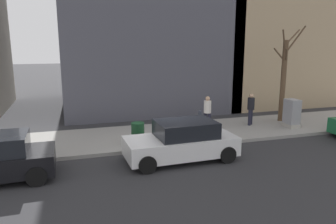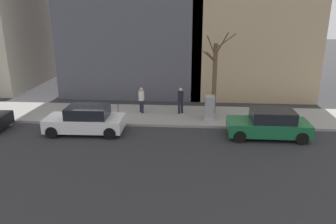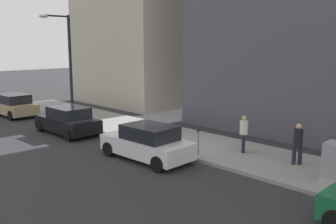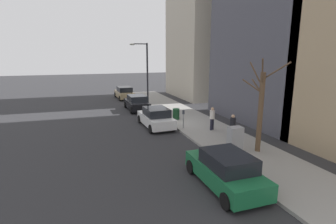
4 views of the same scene
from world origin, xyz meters
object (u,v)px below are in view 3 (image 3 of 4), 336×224
(streetlamp, at_px, (66,59))
(trash_bin, at_px, (163,133))
(parking_meter, at_px, (198,136))
(pedestrian_midblock, at_px, (244,132))
(pedestrian_near_meter, at_px, (298,142))
(parked_car_white, at_px, (147,143))
(parked_car_tan, at_px, (13,105))
(utility_box, at_px, (333,163))
(parked_car_black, at_px, (68,121))

(streetlamp, relative_size, trash_bin, 7.22)
(parking_meter, xyz_separation_m, streetlamp, (-0.17, 10.61, 3.04))
(pedestrian_midblock, bearing_deg, pedestrian_near_meter, 57.88)
(parked_car_white, distance_m, pedestrian_midblock, 4.29)
(parked_car_tan, relative_size, utility_box, 2.98)
(streetlamp, bearing_deg, trash_bin, -85.55)
(parked_car_black, height_order, utility_box, utility_box)
(pedestrian_near_meter, relative_size, pedestrian_midblock, 1.00)
(pedestrian_near_meter, distance_m, pedestrian_midblock, 2.50)
(parked_car_tan, bearing_deg, trash_bin, -82.60)
(parked_car_white, bearing_deg, trash_bin, 28.79)
(parked_car_black, xyz_separation_m, trash_bin, (2.15, -5.37, -0.14))
(parked_car_white, xyz_separation_m, parked_car_tan, (0.01, 14.05, 0.00))
(parked_car_black, distance_m, pedestrian_midblock, 9.82)
(parked_car_white, distance_m, parked_car_black, 6.63)
(parked_car_tan, relative_size, streetlamp, 0.66)
(parked_car_tan, height_order, parking_meter, parked_car_tan)
(trash_bin, height_order, pedestrian_midblock, pedestrian_midblock)
(parked_car_tan, distance_m, streetlamp, 6.05)
(pedestrian_near_meter, bearing_deg, streetlamp, -33.12)
(parking_meter, height_order, trash_bin, parking_meter)
(trash_bin, xyz_separation_m, pedestrian_near_meter, (1.38, -6.31, 0.49))
(parked_car_tan, height_order, pedestrian_midblock, pedestrian_midblock)
(pedestrian_near_meter, bearing_deg, pedestrian_midblock, -39.34)
(parked_car_tan, bearing_deg, utility_box, -85.14)
(trash_bin, bearing_deg, parked_car_black, 111.86)
(parked_car_black, distance_m, utility_box, 13.72)
(parked_car_white, bearing_deg, utility_box, -71.55)
(parked_car_tan, xyz_separation_m, utility_box, (2.52, -20.90, 0.11))
(parked_car_black, bearing_deg, parking_meter, -78.55)
(parked_car_white, distance_m, trash_bin, 2.48)
(utility_box, relative_size, pedestrian_near_meter, 0.86)
(parked_car_white, height_order, parked_car_black, same)
(parking_meter, bearing_deg, trash_bin, 80.47)
(parked_car_black, distance_m, parking_meter, 8.23)
(parked_car_tan, bearing_deg, pedestrian_midblock, -80.37)
(utility_box, bearing_deg, pedestrian_midblock, 78.15)
(parked_car_white, relative_size, utility_box, 2.98)
(utility_box, relative_size, trash_bin, 1.59)
(pedestrian_near_meter, bearing_deg, parking_meter, -14.38)
(trash_bin, relative_size, pedestrian_midblock, 0.54)
(parked_car_black, xyz_separation_m, pedestrian_midblock, (3.46, -9.18, 0.35))
(parked_car_black, relative_size, utility_box, 2.95)
(parked_car_black, relative_size, streetlamp, 0.65)
(trash_bin, bearing_deg, parked_car_tan, 99.42)
(utility_box, bearing_deg, pedestrian_near_meter, 61.45)
(parked_car_white, distance_m, pedestrian_near_meter, 6.16)
(trash_bin, bearing_deg, parked_car_white, -149.39)
(parking_meter, distance_m, pedestrian_near_meter, 4.07)
(parked_car_tan, relative_size, parking_meter, 3.16)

